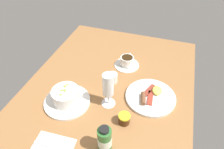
{
  "coord_description": "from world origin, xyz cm",
  "views": [
    {
      "loc": [
        68.36,
        23.86,
        73.43
      ],
      "look_at": [
        -4.37,
        0.28,
        4.61
      ],
      "focal_mm": 31.99,
      "sensor_mm": 36.0,
      "label": 1
    }
  ],
  "objects_px": {
    "wine_glass": "(108,87)",
    "coffee_cup": "(127,62)",
    "porridge_bowl": "(66,97)",
    "sauce_bottle_green": "(105,140)",
    "creamer_jug": "(113,78)",
    "jam_jar": "(124,119)",
    "breakfast_plate": "(151,96)"
  },
  "relations": [
    {
      "from": "porridge_bowl",
      "to": "jam_jar",
      "type": "height_order",
      "value": "porridge_bowl"
    },
    {
      "from": "porridge_bowl",
      "to": "creamer_jug",
      "type": "relative_size",
      "value": 3.54
    },
    {
      "from": "coffee_cup",
      "to": "breakfast_plate",
      "type": "xyz_separation_m",
      "value": [
        0.21,
        0.17,
        -0.02
      ]
    },
    {
      "from": "wine_glass",
      "to": "coffee_cup",
      "type": "bearing_deg",
      "value": 178.2
    },
    {
      "from": "wine_glass",
      "to": "jam_jar",
      "type": "bearing_deg",
      "value": 50.94
    },
    {
      "from": "coffee_cup",
      "to": "breakfast_plate",
      "type": "relative_size",
      "value": 0.59
    },
    {
      "from": "coffee_cup",
      "to": "jam_jar",
      "type": "distance_m",
      "value": 0.39
    },
    {
      "from": "creamer_jug",
      "to": "sauce_bottle_green",
      "type": "relative_size",
      "value": 0.45
    },
    {
      "from": "coffee_cup",
      "to": "creamer_jug",
      "type": "height_order",
      "value": "same"
    },
    {
      "from": "sauce_bottle_green",
      "to": "breakfast_plate",
      "type": "height_order",
      "value": "sauce_bottle_green"
    },
    {
      "from": "coffee_cup",
      "to": "porridge_bowl",
      "type": "bearing_deg",
      "value": -28.91
    },
    {
      "from": "porridge_bowl",
      "to": "wine_glass",
      "type": "distance_m",
      "value": 0.21
    },
    {
      "from": "coffee_cup",
      "to": "sauce_bottle_green",
      "type": "xyz_separation_m",
      "value": [
        0.52,
        0.05,
        0.04
      ]
    },
    {
      "from": "creamer_jug",
      "to": "wine_glass",
      "type": "distance_m",
      "value": 0.17
    },
    {
      "from": "coffee_cup",
      "to": "wine_glass",
      "type": "distance_m",
      "value": 0.32
    },
    {
      "from": "sauce_bottle_green",
      "to": "breakfast_plate",
      "type": "xyz_separation_m",
      "value": [
        -0.31,
        0.12,
        -0.05
      ]
    },
    {
      "from": "creamer_jug",
      "to": "porridge_bowl",
      "type": "bearing_deg",
      "value": -38.25
    },
    {
      "from": "coffee_cup",
      "to": "wine_glass",
      "type": "bearing_deg",
      "value": -1.8
    },
    {
      "from": "creamer_jug",
      "to": "sauce_bottle_green",
      "type": "xyz_separation_m",
      "value": [
        0.37,
        0.09,
        0.04
      ]
    },
    {
      "from": "porridge_bowl",
      "to": "sauce_bottle_green",
      "type": "xyz_separation_m",
      "value": [
        0.16,
        0.25,
        0.03
      ]
    },
    {
      "from": "creamer_jug",
      "to": "breakfast_plate",
      "type": "height_order",
      "value": "creamer_jug"
    },
    {
      "from": "coffee_cup",
      "to": "creamer_jug",
      "type": "xyz_separation_m",
      "value": [
        0.15,
        -0.04,
        0.0
      ]
    },
    {
      "from": "creamer_jug",
      "to": "jam_jar",
      "type": "bearing_deg",
      "value": 28.69
    },
    {
      "from": "wine_glass",
      "to": "sauce_bottle_green",
      "type": "distance_m",
      "value": 0.23
    },
    {
      "from": "jam_jar",
      "to": "porridge_bowl",
      "type": "bearing_deg",
      "value": -95.14
    },
    {
      "from": "coffee_cup",
      "to": "breakfast_plate",
      "type": "height_order",
      "value": "coffee_cup"
    },
    {
      "from": "porridge_bowl",
      "to": "sauce_bottle_green",
      "type": "bearing_deg",
      "value": 56.52
    },
    {
      "from": "wine_glass",
      "to": "creamer_jug",
      "type": "bearing_deg",
      "value": -169.72
    },
    {
      "from": "wine_glass",
      "to": "sauce_bottle_green",
      "type": "relative_size",
      "value": 1.32
    },
    {
      "from": "porridge_bowl",
      "to": "wine_glass",
      "type": "xyz_separation_m",
      "value": [
        -0.05,
        0.19,
        0.08
      ]
    },
    {
      "from": "creamer_jug",
      "to": "wine_glass",
      "type": "relative_size",
      "value": 0.34
    },
    {
      "from": "jam_jar",
      "to": "breakfast_plate",
      "type": "xyz_separation_m",
      "value": [
        -0.18,
        0.09,
        -0.02
      ]
    }
  ]
}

